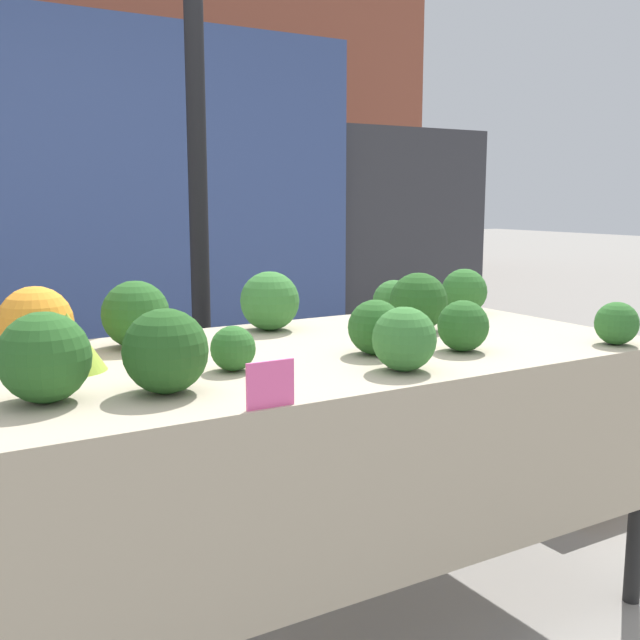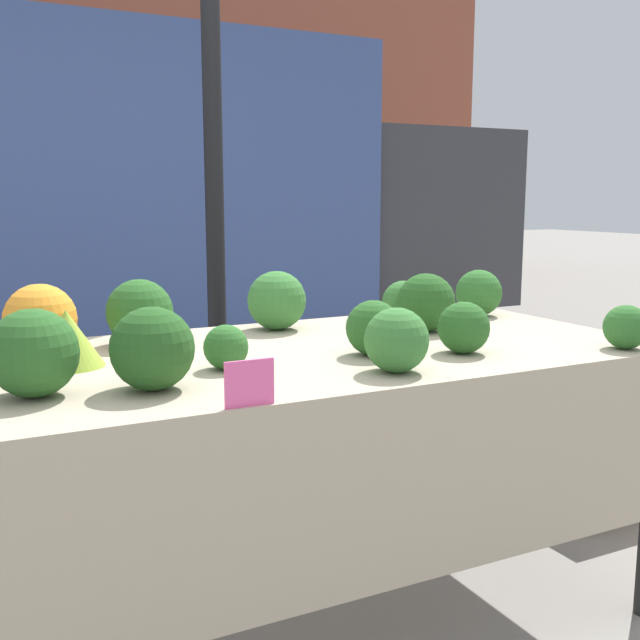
{
  "view_description": "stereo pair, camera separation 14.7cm",
  "coord_description": "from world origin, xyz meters",
  "views": [
    {
      "loc": [
        -1.04,
        -1.74,
        1.22
      ],
      "look_at": [
        0.0,
        0.0,
        0.89
      ],
      "focal_mm": 42.0,
      "sensor_mm": 36.0,
      "label": 1
    },
    {
      "loc": [
        -0.91,
        -1.81,
        1.22
      ],
      "look_at": [
        0.0,
        0.0,
        0.89
      ],
      "focal_mm": 42.0,
      "sensor_mm": 36.0,
      "label": 2
    }
  ],
  "objects": [
    {
      "name": "broccoli_head_6",
      "position": [
        -0.53,
        -0.24,
        0.9
      ],
      "size": [
        0.18,
        0.18,
        0.18
      ],
      "color": "#23511E",
      "rests_on": "market_table"
    },
    {
      "name": "parked_truck",
      "position": [
        0.51,
        3.92,
        1.25
      ],
      "size": [
        5.32,
        2.1,
        2.31
      ],
      "color": "#384C84",
      "rests_on": "ground_plane"
    },
    {
      "name": "tent_pole",
      "position": [
        0.0,
        0.87,
        1.29
      ],
      "size": [
        0.07,
        0.07,
        2.57
      ],
      "color": "black",
      "rests_on": "ground_plane"
    },
    {
      "name": "romanesco_head",
      "position": [
        -0.66,
        0.08,
        0.88
      ],
      "size": [
        0.18,
        0.18,
        0.14
      ],
      "color": "#93B238",
      "rests_on": "market_table"
    },
    {
      "name": "price_sign",
      "position": [
        -0.39,
        -0.46,
        0.86
      ],
      "size": [
        0.1,
        0.01,
        0.1
      ],
      "color": "#F45B9E",
      "rests_on": "market_table"
    },
    {
      "name": "produce_crate",
      "position": [
        1.33,
        0.21,
        0.16
      ],
      "size": [
        0.46,
        0.35,
        0.31
      ],
      "color": "olive",
      "rests_on": "ground_plane"
    },
    {
      "name": "broccoli_head_0",
      "position": [
        0.09,
        -0.14,
        0.88
      ],
      "size": [
        0.15,
        0.15,
        0.15
      ],
      "color": "#285B23",
      "rests_on": "market_table"
    },
    {
      "name": "market_table",
      "position": [
        0.0,
        -0.07,
        0.72
      ],
      "size": [
        1.86,
        0.94,
        0.81
      ],
      "color": "tan",
      "rests_on": "ground_plane"
    },
    {
      "name": "building_facade",
      "position": [
        0.0,
        9.97,
        2.62
      ],
      "size": [
        16.0,
        0.6,
        5.24
      ],
      "color": "brown",
      "rests_on": "ground_plane"
    },
    {
      "name": "broccoli_head_11",
      "position": [
        0.41,
        0.09,
        0.9
      ],
      "size": [
        0.18,
        0.18,
        0.18
      ],
      "color": "#23511E",
      "rests_on": "market_table"
    },
    {
      "name": "broccoli_head_8",
      "position": [
        0.76,
        0.27,
        0.89
      ],
      "size": [
        0.16,
        0.16,
        0.16
      ],
      "color": "#2D6628",
      "rests_on": "market_table"
    },
    {
      "name": "broccoli_head_1",
      "position": [
        0.43,
        0.24,
        0.88
      ],
      "size": [
        0.14,
        0.14,
        0.14
      ],
      "color": "#336B2D",
      "rests_on": "market_table"
    },
    {
      "name": "broccoli_head_10",
      "position": [
        -0.76,
        -0.19,
        0.9
      ],
      "size": [
        0.19,
        0.19,
        0.19
      ],
      "color": "#285B23",
      "rests_on": "market_table"
    },
    {
      "name": "ground_plane",
      "position": [
        0.0,
        0.0,
        0.0
      ],
      "size": [
        40.0,
        40.0,
        0.0
      ],
      "primitive_type": "plane",
      "color": "gray"
    },
    {
      "name": "broccoli_head_4",
      "position": [
        0.75,
        -0.38,
        0.87
      ],
      "size": [
        0.12,
        0.12,
        0.12
      ],
      "color": "#2D6628",
      "rests_on": "market_table"
    },
    {
      "name": "orange_cauliflower",
      "position": [
        -0.7,
        0.26,
        0.91
      ],
      "size": [
        0.19,
        0.19,
        0.19
      ],
      "color": "orange",
      "rests_on": "market_table"
    },
    {
      "name": "broccoli_head_9",
      "position": [
        -0.32,
        -0.12,
        0.87
      ],
      "size": [
        0.11,
        0.11,
        0.11
      ],
      "color": "#2D6628",
      "rests_on": "market_table"
    },
    {
      "name": "broccoli_head_5",
      "position": [
        0.04,
        -0.34,
        0.89
      ],
      "size": [
        0.16,
        0.16,
        0.16
      ],
      "color": "#387533",
      "rests_on": "market_table"
    },
    {
      "name": "broccoli_head_7",
      "position": [
        0.31,
        -0.23,
        0.88
      ],
      "size": [
        0.14,
        0.14,
        0.14
      ],
      "color": "#285B23",
      "rests_on": "market_table"
    },
    {
      "name": "broccoli_head_3",
      "position": [
        -0.43,
        0.28,
        0.9
      ],
      "size": [
        0.19,
        0.19,
        0.19
      ],
      "color": "#285B23",
      "rests_on": "market_table"
    },
    {
      "name": "broccoli_head_2",
      "position": [
        0.01,
        0.33,
        0.9
      ],
      "size": [
        0.19,
        0.19,
        0.19
      ],
      "color": "#387533",
      "rests_on": "market_table"
    }
  ]
}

